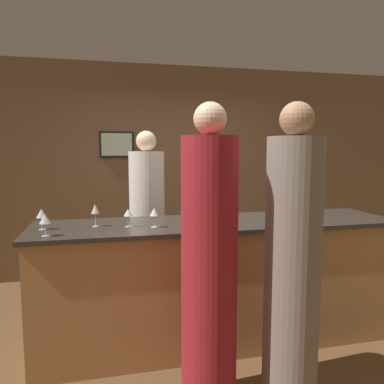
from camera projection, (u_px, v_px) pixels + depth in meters
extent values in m
plane|color=brown|center=(218.00, 338.00, 3.35)|extent=(14.00, 14.00, 0.00)
cube|color=brown|center=(175.00, 170.00, 5.13)|extent=(8.00, 0.06, 2.80)
cube|color=black|center=(117.00, 145.00, 4.87)|extent=(0.44, 0.02, 0.34)
cube|color=#B7C6B2|center=(117.00, 144.00, 4.86)|extent=(0.39, 0.00, 0.29)
cube|color=#B27F4C|center=(218.00, 283.00, 3.29)|extent=(3.06, 0.73, 1.03)
cube|color=#332D28|center=(219.00, 223.00, 3.23)|extent=(3.12, 0.79, 0.04)
cylinder|color=silver|center=(147.00, 232.00, 3.87)|extent=(0.36, 0.36, 1.66)
sphere|color=beige|center=(146.00, 141.00, 3.77)|extent=(0.21, 0.21, 0.21)
cylinder|color=maroon|center=(209.00, 275.00, 2.39)|extent=(0.36, 0.36, 1.77)
sphere|color=beige|center=(210.00, 119.00, 2.28)|extent=(0.21, 0.21, 0.21)
cylinder|color=gray|center=(292.00, 273.00, 2.43)|extent=(0.36, 0.36, 1.76)
sphere|color=#A37556|center=(297.00, 119.00, 2.32)|extent=(0.22, 0.22, 0.22)
cylinder|color=#19381E|center=(201.00, 208.00, 3.22)|extent=(0.07, 0.07, 0.23)
cylinder|color=#19381E|center=(201.00, 191.00, 3.20)|extent=(0.03, 0.03, 0.08)
cylinder|color=silver|center=(128.00, 227.00, 2.99)|extent=(0.05, 0.05, 0.00)
cylinder|color=silver|center=(128.00, 221.00, 2.99)|extent=(0.01, 0.01, 0.09)
cone|color=silver|center=(128.00, 212.00, 2.98)|extent=(0.07, 0.07, 0.06)
cylinder|color=silver|center=(46.00, 236.00, 2.67)|extent=(0.05, 0.05, 0.00)
cylinder|color=silver|center=(45.00, 230.00, 2.66)|extent=(0.01, 0.01, 0.09)
cone|color=silver|center=(45.00, 219.00, 2.65)|extent=(0.08, 0.08, 0.07)
cylinder|color=silver|center=(217.00, 230.00, 2.87)|extent=(0.05, 0.05, 0.00)
cylinder|color=silver|center=(217.00, 224.00, 2.86)|extent=(0.01, 0.01, 0.09)
cone|color=silver|center=(217.00, 214.00, 2.85)|extent=(0.06, 0.06, 0.07)
cylinder|color=silver|center=(289.00, 220.00, 3.28)|extent=(0.05, 0.05, 0.00)
cylinder|color=silver|center=(289.00, 214.00, 3.28)|extent=(0.01, 0.01, 0.10)
cone|color=silver|center=(290.00, 204.00, 3.27)|extent=(0.06, 0.06, 0.07)
cylinder|color=silver|center=(96.00, 226.00, 3.01)|extent=(0.05, 0.05, 0.00)
cylinder|color=silver|center=(95.00, 220.00, 3.00)|extent=(0.01, 0.01, 0.10)
cone|color=silver|center=(95.00, 209.00, 2.99)|extent=(0.06, 0.06, 0.07)
cylinder|color=silver|center=(274.00, 219.00, 3.31)|extent=(0.05, 0.05, 0.00)
cylinder|color=silver|center=(274.00, 214.00, 3.30)|extent=(0.01, 0.01, 0.09)
cone|color=silver|center=(275.00, 206.00, 3.29)|extent=(0.07, 0.07, 0.06)
cylinder|color=silver|center=(154.00, 227.00, 2.97)|extent=(0.05, 0.05, 0.00)
cylinder|color=silver|center=(154.00, 221.00, 2.97)|extent=(0.01, 0.01, 0.09)
cone|color=silver|center=(154.00, 212.00, 2.96)|extent=(0.07, 0.07, 0.06)
cylinder|color=silver|center=(42.00, 229.00, 2.89)|extent=(0.05, 0.05, 0.00)
cylinder|color=silver|center=(42.00, 223.00, 2.88)|extent=(0.01, 0.01, 0.09)
cone|color=silver|center=(41.00, 213.00, 2.87)|extent=(0.08, 0.08, 0.07)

